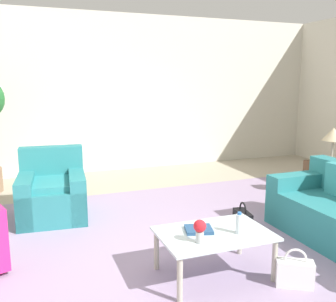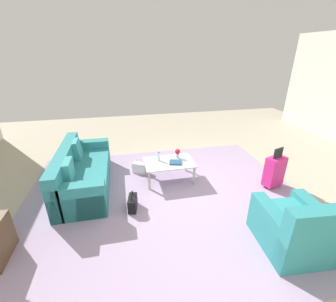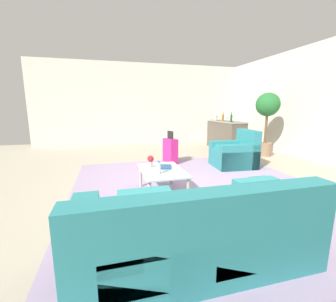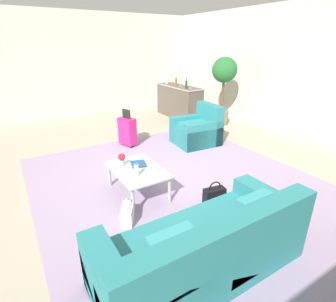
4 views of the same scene
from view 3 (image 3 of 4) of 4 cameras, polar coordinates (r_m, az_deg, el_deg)
name	(u,v)px [view 3 (image 3 of 4)]	position (r m, az deg, el deg)	size (l,w,h in m)	color
ground_plane	(183,184)	(4.34, 3.75, -8.36)	(12.00, 12.00, 0.00)	#A89E89
wall_left	(142,104)	(9.03, -6.70, 11.67)	(0.12, 8.00, 3.10)	beige
area_rug	(205,194)	(3.89, 9.49, -10.80)	(5.20, 4.40, 0.01)	#9984A3
couch	(198,238)	(2.16, 7.66, -20.98)	(0.89, 2.17, 0.84)	teal
armchair	(236,155)	(5.75, 16.83, -0.87)	(0.92, 1.01, 0.90)	teal
coffee_table	(162,173)	(3.73, -1.51, -5.59)	(1.03, 0.69, 0.43)	silver
water_bottle	(159,168)	(3.48, -2.36, -4.30)	(0.06, 0.06, 0.20)	silver
coffee_table_book	(165,167)	(3.84, -0.78, -4.04)	(0.25, 0.21, 0.03)	navy
flower_vase	(151,160)	(3.86, -4.46, -2.33)	(0.11, 0.11, 0.21)	#B2B7BC
bar_console	(225,135)	(8.06, 14.32, 4.03)	(1.81, 0.59, 0.98)	brown
wine_glass_leftmost	(217,117)	(8.55, 12.31, 8.42)	(0.08, 0.08, 0.15)	silver
wine_glass_left_of_centre	(227,118)	(8.03, 14.72, 8.16)	(0.08, 0.08, 0.15)	silver
wine_glass_right_of_centre	(235,119)	(7.47, 16.71, 7.87)	(0.08, 0.08, 0.15)	silver
wine_bottle_clear	(216,117)	(8.44, 12.03, 8.47)	(0.07, 0.07, 0.30)	silver
wine_bottle_amber	(223,118)	(7.97, 13.79, 8.25)	(0.07, 0.07, 0.30)	brown
wine_bottle_green	(231,118)	(7.50, 15.79, 8.00)	(0.07, 0.07, 0.30)	#194C23
suitcase_magenta	(170,150)	(5.79, 0.59, 0.26)	(0.45, 0.33, 0.85)	#D12375
handbag_black	(233,201)	(3.39, 16.24, -12.19)	(0.19, 0.34, 0.36)	black
handbag_white	(142,204)	(3.20, -6.64, -13.23)	(0.35, 0.28, 0.36)	white
potted_ficus	(267,113)	(7.26, 23.88, 8.86)	(0.68, 0.68, 1.86)	#84664C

